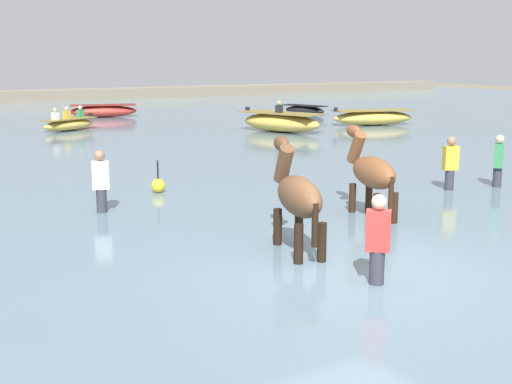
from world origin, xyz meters
The scene contains 14 objects.
ground_plane centered at (0.00, 0.00, 0.00)m, with size 120.00×120.00×0.00m, color #756B56.
water_surface centered at (0.00, 10.00, 0.21)m, with size 90.00×90.00×0.42m, color slate.
horse_lead_bay centered at (-0.16, 1.31, 1.25)m, with size 0.88×1.96×2.12m.
horse_trailing_chestnut centered at (2.31, 2.54, 1.23)m, with size 0.82×1.91×2.07m.
boat_distant_east centered at (1.41, 20.47, 0.69)m, with size 2.59×1.86×0.97m.
boat_near_port centered at (8.63, 15.73, 0.81)m, with size 2.50×3.89×1.25m.
boat_far_inshore centered at (4.54, 25.84, 0.73)m, with size 3.45×1.94×0.62m.
boat_far_offshore centered at (13.95, 21.88, 0.67)m, with size 1.48×2.63×0.50m.
boat_mid_outer centered at (13.56, 15.97, 0.76)m, with size 3.82×2.08×0.81m.
person_onlooker_left centered at (-0.10, -0.49, 0.87)m, with size 0.37×0.36×1.63m.
person_spectator_far centered at (5.52, 3.67, 0.87)m, with size 0.37×0.30×1.63m.
person_wading_mid centered at (-1.95, 5.42, 0.87)m, with size 0.36×0.28×1.63m.
person_onlooker_right centered at (6.73, 3.36, 0.87)m, with size 0.37×0.36×1.63m.
channel_buoy centered at (-0.28, 6.66, 0.59)m, with size 0.31×0.31×0.72m.
Camera 1 is at (-5.72, -7.02, 3.37)m, focal length 47.17 mm.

